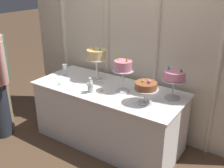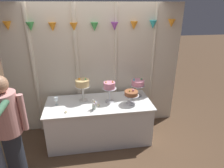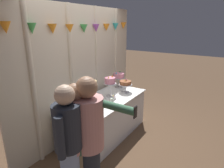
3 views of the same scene
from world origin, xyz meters
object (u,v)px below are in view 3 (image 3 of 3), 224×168
at_px(cake_display_midright, 125,84).
at_px(flower_vase, 113,99).
at_px(guest_man_dark_suit, 69,148).
at_px(cake_table, 105,118).
at_px(cake_display_midleft, 110,82).
at_px(cake_display_rightmost, 119,76).
at_px(tealight_near_left, 110,100).
at_px(wine_glass, 76,107).
at_px(tealight_far_left, 98,113).
at_px(guest_man_pink_jacket, 89,139).
at_px(guest_girl_blue_dress, 78,142).
at_px(cake_display_leftmost, 90,85).

xyz_separation_m(cake_display_midright, flower_vase, (-0.67, -0.11, -0.10)).
bearing_deg(cake_display_midright, guest_man_dark_suit, -166.75).
distance_m(cake_table, cake_display_midleft, 0.72).
height_order(cake_display_rightmost, guest_man_dark_suit, guest_man_dark_suit).
bearing_deg(tealight_near_left, cake_display_midleft, 34.59).
distance_m(cake_table, wine_glass, 0.91).
height_order(tealight_far_left, guest_man_pink_jacket, guest_man_pink_jacket).
relative_size(wine_glass, flower_vase, 0.84).
bearing_deg(tealight_far_left, tealight_near_left, 13.59).
xyz_separation_m(flower_vase, guest_man_dark_suit, (-1.48, -0.39, 0.02)).
xyz_separation_m(tealight_far_left, guest_girl_blue_dress, (-0.83, -0.33, 0.07)).
relative_size(cake_display_midright, wine_glass, 1.78).
xyz_separation_m(tealight_far_left, guest_man_pink_jacket, (-0.75, -0.42, 0.10)).
height_order(cake_display_rightmost, tealight_far_left, cake_display_rightmost).
relative_size(flower_vase, guest_man_pink_jacket, 0.12).
bearing_deg(cake_display_leftmost, guest_girl_blue_dress, -147.01).
xyz_separation_m(tealight_far_left, guest_man_dark_suit, (-1.00, -0.36, 0.10)).
height_order(cake_display_midright, guest_man_dark_suit, guest_man_dark_suit).
relative_size(tealight_far_left, tealight_near_left, 1.07).
height_order(cake_display_midright, cake_display_rightmost, cake_display_rightmost).
xyz_separation_m(tealight_far_left, tealight_near_left, (0.56, 0.14, 0.00)).
height_order(cake_display_leftmost, wine_glass, cake_display_leftmost).
xyz_separation_m(tealight_near_left, guest_man_pink_jacket, (-1.31, -0.56, 0.09)).
bearing_deg(tealight_far_left, cake_display_leftmost, 53.32).
bearing_deg(guest_man_pink_jacket, tealight_far_left, 29.51).
bearing_deg(tealight_near_left, guest_man_dark_suit, -162.41).
relative_size(guest_girl_blue_dress, guest_man_dark_suit, 0.98).
bearing_deg(guest_man_dark_suit, wine_glass, 38.81).
relative_size(flower_vase, guest_man_dark_suit, 0.12).
bearing_deg(cake_display_leftmost, guest_man_pink_jacket, -141.80).
relative_size(cake_display_leftmost, flower_vase, 2.43).
bearing_deg(cake_display_rightmost, guest_man_pink_jacket, -157.83).
xyz_separation_m(cake_table, tealight_near_left, (-0.01, -0.13, 0.40)).
bearing_deg(cake_table, flower_vase, -112.61).
bearing_deg(guest_man_dark_suit, tealight_near_left, 17.59).
xyz_separation_m(guest_man_pink_jacket, guest_man_dark_suit, (-0.26, 0.06, 0.01)).
bearing_deg(cake_display_leftmost, cake_display_rightmost, 1.64).
distance_m(cake_table, cake_display_midright, 0.82).
relative_size(flower_vase, tealight_near_left, 4.30).
distance_m(cake_display_midleft, tealight_far_left, 0.87).
xyz_separation_m(flower_vase, tealight_near_left, (0.08, 0.10, -0.07)).
distance_m(cake_table, guest_girl_blue_dress, 1.59).
bearing_deg(cake_display_leftmost, cake_display_midleft, -13.83).
xyz_separation_m(cake_display_midright, tealight_near_left, (-0.59, -0.01, -0.18)).
relative_size(wine_glass, tealight_far_left, 3.39).
relative_size(guest_girl_blue_dress, guest_man_pink_jacket, 0.96).
bearing_deg(tealight_far_left, wine_glass, 120.63).
height_order(cake_display_rightmost, flower_vase, cake_display_rightmost).
height_order(cake_table, tealight_far_left, tealight_far_left).
relative_size(cake_display_leftmost, guest_man_pink_jacket, 0.28).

